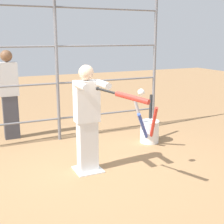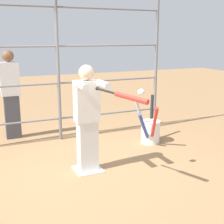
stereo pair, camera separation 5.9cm
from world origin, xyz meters
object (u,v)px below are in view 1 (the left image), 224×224
(baseball_bat_swinging, at_px, (127,96))
(bat_bucket, at_px, (149,130))
(batter, at_px, (87,116))
(bystander_behind_fence, at_px, (9,94))
(softball_in_flight, at_px, (141,92))

(baseball_bat_swinging, bearing_deg, bat_bucket, -129.33)
(batter, distance_m, bat_bucket, 1.77)
(baseball_bat_swinging, xyz_separation_m, bat_bucket, (-1.29, -1.57, -1.02))
(bystander_behind_fence, bearing_deg, batter, 111.80)
(bat_bucket, xyz_separation_m, bystander_behind_fence, (2.34, -1.36, 0.65))
(baseball_bat_swinging, distance_m, softball_in_flight, 0.59)
(batter, height_order, softball_in_flight, batter)
(softball_in_flight, relative_size, bystander_behind_fence, 0.06)
(batter, relative_size, softball_in_flight, 16.57)
(baseball_bat_swinging, bearing_deg, softball_in_flight, -136.12)
(baseball_bat_swinging, relative_size, softball_in_flight, 7.83)
(batter, relative_size, bat_bucket, 1.78)
(bat_bucket, relative_size, bystander_behind_fence, 0.52)
(baseball_bat_swinging, relative_size, bystander_behind_fence, 0.43)
(batter, xyz_separation_m, bystander_behind_fence, (0.84, -2.09, 0.04))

